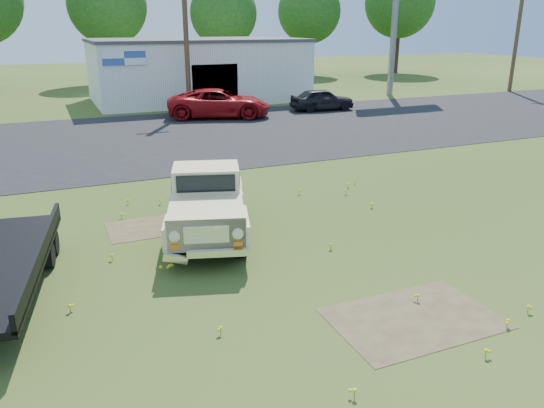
# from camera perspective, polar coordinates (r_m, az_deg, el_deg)

# --- Properties ---
(ground) EXTENTS (140.00, 140.00, 0.00)m
(ground) POSITION_cam_1_polar(r_m,az_deg,el_deg) (11.77, 0.08, -6.80)
(ground) COLOR #304616
(ground) RESTS_ON ground
(asphalt_lot) EXTENTS (90.00, 14.00, 0.02)m
(asphalt_lot) POSITION_cam_1_polar(r_m,az_deg,el_deg) (25.61, -13.47, 6.83)
(asphalt_lot) COLOR black
(asphalt_lot) RESTS_ON ground
(dirt_patch_a) EXTENTS (3.00, 2.00, 0.01)m
(dirt_patch_a) POSITION_cam_1_polar(r_m,az_deg,el_deg) (10.20, 14.99, -11.83)
(dirt_patch_a) COLOR brown
(dirt_patch_a) RESTS_ON ground
(dirt_patch_b) EXTENTS (2.20, 1.60, 0.01)m
(dirt_patch_b) POSITION_cam_1_polar(r_m,az_deg,el_deg) (14.36, -12.91, -2.45)
(dirt_patch_b) COLOR brown
(dirt_patch_b) RESTS_ON ground
(commercial_building) EXTENTS (14.20, 8.20, 4.15)m
(commercial_building) POSITION_cam_1_polar(r_m,az_deg,el_deg) (38.25, -8.00, 14.15)
(commercial_building) COLOR silver
(commercial_building) RESTS_ON ground
(utility_pole_mid) EXTENTS (1.60, 0.30, 9.00)m
(utility_pole_mid) POSITION_cam_1_polar(r_m,az_deg,el_deg) (32.79, -9.25, 17.73)
(utility_pole_mid) COLOR #483721
(utility_pole_mid) RESTS_ON ground
(utility_pole_east) EXTENTS (1.60, 0.30, 9.00)m
(utility_pole_east) POSITION_cam_1_polar(r_m,az_deg,el_deg) (46.68, 24.93, 16.56)
(utility_pole_east) COLOR #483721
(utility_pole_east) RESTS_ON ground
(treeline_d) EXTENTS (6.72, 6.72, 10.00)m
(treeline_d) POSITION_cam_1_polar(r_m,az_deg,el_deg) (50.65, -17.31, 19.75)
(treeline_d) COLOR #342117
(treeline_d) RESTS_ON ground
(treeline_e) EXTENTS (6.08, 6.08, 9.04)m
(treeline_e) POSITION_cam_1_polar(r_m,az_deg,el_deg) (51.38, -5.22, 19.73)
(treeline_e) COLOR #342117
(treeline_e) RESTS_ON ground
(treeline_f) EXTENTS (6.40, 6.40, 9.52)m
(treeline_f) POSITION_cam_1_polar(r_m,az_deg,el_deg) (57.57, 4.02, 19.97)
(treeline_f) COLOR #342117
(treeline_f) RESTS_ON ground
(treeline_g) EXTENTS (7.36, 7.36, 10.95)m
(treeline_g) POSITION_cam_1_polar(r_m,az_deg,el_deg) (61.57, 13.59, 20.33)
(treeline_g) COLOR #342117
(treeline_g) RESTS_ON ground
(vintage_pickup_truck) EXTENTS (3.29, 5.29, 1.79)m
(vintage_pickup_truck) POSITION_cam_1_polar(r_m,az_deg,el_deg) (13.37, -7.00, 0.40)
(vintage_pickup_truck) COLOR beige
(vintage_pickup_truck) RESTS_ON ground
(red_pickup) EXTENTS (6.32, 4.39, 1.60)m
(red_pickup) POSITION_cam_1_polar(r_m,az_deg,el_deg) (30.78, -5.70, 10.71)
(red_pickup) COLOR maroon
(red_pickup) RESTS_ON ground
(dark_sedan) EXTENTS (4.03, 1.93, 1.33)m
(dark_sedan) POSITION_cam_1_polar(r_m,az_deg,el_deg) (33.42, 5.41, 11.12)
(dark_sedan) COLOR black
(dark_sedan) RESTS_ON ground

